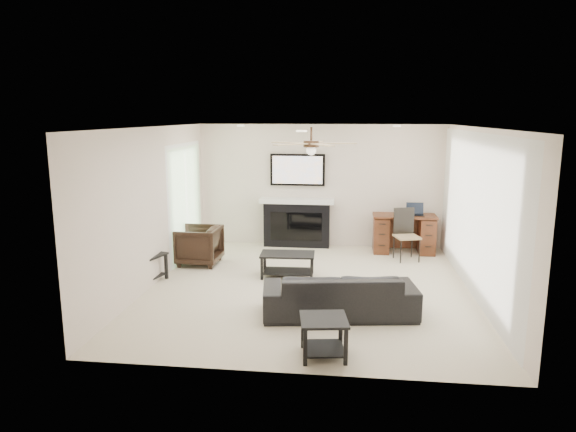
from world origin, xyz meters
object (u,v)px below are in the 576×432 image
object	(u,v)px
sofa	(339,294)
desk	(404,234)
armchair	(199,245)
coffee_table	(288,265)
fireplace_unit	(297,201)

from	to	relation	value
sofa	desk	xyz separation A→B (m)	(1.19, 3.39, 0.08)
sofa	armchair	world-z (taller)	armchair
sofa	coffee_table	distance (m)	1.84
sofa	coffee_table	xyz separation A→B (m)	(-0.90, 1.60, -0.10)
coffee_table	armchair	bearing A→B (deg)	159.58
sofa	fireplace_unit	xyz separation A→B (m)	(-0.95, 3.64, 0.65)
desk	armchair	bearing A→B (deg)	-161.85
sofa	coffee_table	world-z (taller)	sofa
sofa	fireplace_unit	size ratio (longest dim) A/B	1.08
armchair	fireplace_unit	xyz separation A→B (m)	(1.65, 1.49, 0.61)
coffee_table	fireplace_unit	size ratio (longest dim) A/B	0.47
armchair	fireplace_unit	bearing A→B (deg)	133.78
armchair	coffee_table	distance (m)	1.79
desk	coffee_table	bearing A→B (deg)	-139.40
armchair	desk	bearing A→B (deg)	109.78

